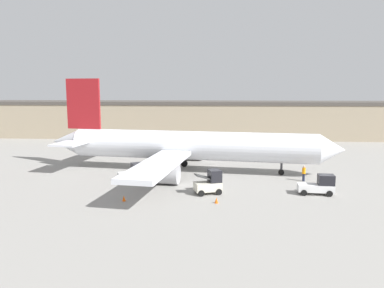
{
  "coord_description": "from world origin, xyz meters",
  "views": [
    {
      "loc": [
        3.48,
        -48.01,
        10.62
      ],
      "look_at": [
        0.0,
        0.0,
        3.58
      ],
      "focal_mm": 35.0,
      "sensor_mm": 36.0,
      "label": 1
    }
  ],
  "objects_px": {
    "safety_cone_near": "(124,198)",
    "airplane": "(184,146)",
    "belt_loader_truck": "(210,183)",
    "safety_cone_far": "(216,200)",
    "pushback_tug": "(133,173)",
    "baggage_tug": "(319,185)",
    "ground_crew_worker": "(304,173)"
  },
  "relations": [
    {
      "from": "safety_cone_near",
      "to": "airplane",
      "type": "bearing_deg",
      "value": 72.06
    },
    {
      "from": "belt_loader_truck",
      "to": "safety_cone_far",
      "type": "bearing_deg",
      "value": -98.01
    },
    {
      "from": "airplane",
      "to": "belt_loader_truck",
      "type": "xyz_separation_m",
      "value": [
        3.61,
        -10.73,
        -2.2
      ]
    },
    {
      "from": "belt_loader_truck",
      "to": "pushback_tug",
      "type": "distance_m",
      "value": 10.34
    },
    {
      "from": "airplane",
      "to": "safety_cone_near",
      "type": "bearing_deg",
      "value": -100.49
    },
    {
      "from": "safety_cone_near",
      "to": "pushback_tug",
      "type": "bearing_deg",
      "value": 96.8
    },
    {
      "from": "baggage_tug",
      "to": "safety_cone_near",
      "type": "distance_m",
      "value": 19.64
    },
    {
      "from": "belt_loader_truck",
      "to": "baggage_tug",
      "type": "bearing_deg",
      "value": -17.92
    },
    {
      "from": "safety_cone_near",
      "to": "safety_cone_far",
      "type": "height_order",
      "value": "same"
    },
    {
      "from": "baggage_tug",
      "to": "safety_cone_far",
      "type": "xyz_separation_m",
      "value": [
        -10.41,
        -3.76,
        -0.66
      ]
    },
    {
      "from": "ground_crew_worker",
      "to": "pushback_tug",
      "type": "xyz_separation_m",
      "value": [
        -19.93,
        -1.19,
        -0.05
      ]
    },
    {
      "from": "ground_crew_worker",
      "to": "belt_loader_truck",
      "type": "xyz_separation_m",
      "value": [
        -10.82,
        -6.06,
        0.13
      ]
    },
    {
      "from": "belt_loader_truck",
      "to": "pushback_tug",
      "type": "xyz_separation_m",
      "value": [
        -9.11,
        4.87,
        -0.18
      ]
    },
    {
      "from": "baggage_tug",
      "to": "belt_loader_truck",
      "type": "xyz_separation_m",
      "value": [
        -11.12,
        -0.47,
        0.17
      ]
    },
    {
      "from": "baggage_tug",
      "to": "safety_cone_far",
      "type": "relative_size",
      "value": 6.58
    },
    {
      "from": "pushback_tug",
      "to": "safety_cone_near",
      "type": "bearing_deg",
      "value": -112.53
    },
    {
      "from": "safety_cone_near",
      "to": "safety_cone_far",
      "type": "bearing_deg",
      "value": -0.16
    },
    {
      "from": "safety_cone_far",
      "to": "belt_loader_truck",
      "type": "bearing_deg",
      "value": 102.33
    },
    {
      "from": "airplane",
      "to": "ground_crew_worker",
      "type": "distance_m",
      "value": 15.34
    },
    {
      "from": "ground_crew_worker",
      "to": "safety_cone_near",
      "type": "xyz_separation_m",
      "value": [
        -18.96,
        -9.33,
        -0.7
      ]
    },
    {
      "from": "ground_crew_worker",
      "to": "belt_loader_truck",
      "type": "bearing_deg",
      "value": 10.65
    },
    {
      "from": "ground_crew_worker",
      "to": "safety_cone_near",
      "type": "relative_size",
      "value": 3.34
    },
    {
      "from": "baggage_tug",
      "to": "pushback_tug",
      "type": "xyz_separation_m",
      "value": [
        -20.24,
        4.4,
        -0.01
      ]
    },
    {
      "from": "ground_crew_worker",
      "to": "baggage_tug",
      "type": "relative_size",
      "value": 0.51
    },
    {
      "from": "baggage_tug",
      "to": "airplane",
      "type": "bearing_deg",
      "value": 148.81
    },
    {
      "from": "baggage_tug",
      "to": "safety_cone_far",
      "type": "height_order",
      "value": "baggage_tug"
    },
    {
      "from": "airplane",
      "to": "belt_loader_truck",
      "type": "bearing_deg",
      "value": -63.95
    },
    {
      "from": "pushback_tug",
      "to": "belt_loader_truck",
      "type": "bearing_deg",
      "value": -57.46
    },
    {
      "from": "belt_loader_truck",
      "to": "safety_cone_near",
      "type": "height_order",
      "value": "belt_loader_truck"
    },
    {
      "from": "safety_cone_near",
      "to": "baggage_tug",
      "type": "bearing_deg",
      "value": 10.97
    },
    {
      "from": "airplane",
      "to": "pushback_tug",
      "type": "bearing_deg",
      "value": -125.75
    },
    {
      "from": "airplane",
      "to": "safety_cone_near",
      "type": "xyz_separation_m",
      "value": [
        -4.53,
        -14.0,
        -3.04
      ]
    }
  ]
}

